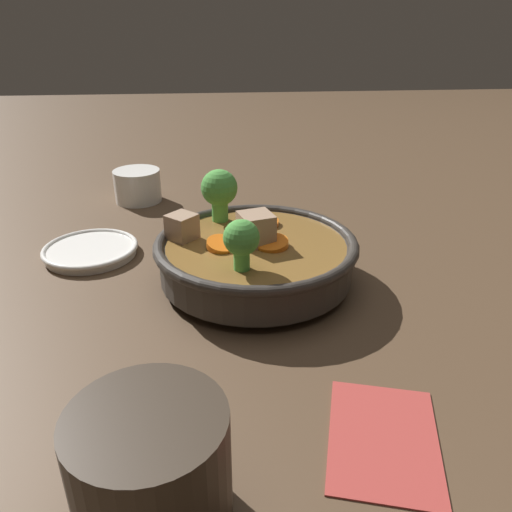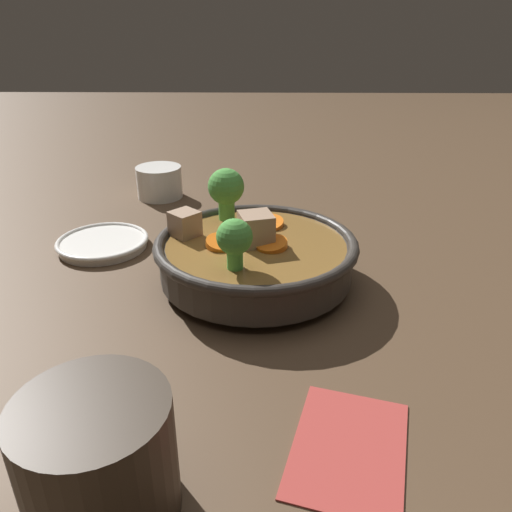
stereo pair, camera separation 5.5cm
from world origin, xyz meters
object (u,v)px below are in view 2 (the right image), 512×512
stirfry_bowl (254,253)px  dark_mug (99,458)px  side_saucer (103,243)px  tea_cup (159,182)px

stirfry_bowl → dark_mug: stirfry_bowl is taller
side_saucer → dark_mug: bearing=-163.2°
stirfry_bowl → dark_mug: size_ratio=1.96×
stirfry_bowl → side_saucer: size_ratio=1.90×
side_saucer → dark_mug: dark_mug is taller
tea_cup → dark_mug: 0.58m
stirfry_bowl → dark_mug: bearing=163.6°
stirfry_bowl → tea_cup: (0.29, 0.16, -0.01)m
side_saucer → stirfry_bowl: bearing=-114.0°
side_saucer → tea_cup: tea_cup is taller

